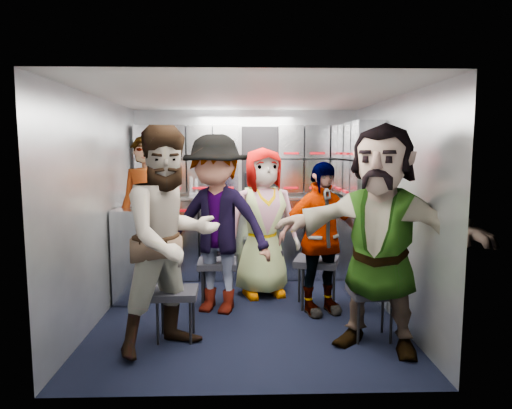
{
  "coord_description": "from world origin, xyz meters",
  "views": [
    {
      "loc": [
        -0.04,
        -4.33,
        1.61
      ],
      "look_at": [
        0.1,
        0.35,
        1.04
      ],
      "focal_mm": 32.0,
      "sensor_mm": 36.0,
      "label": 1
    }
  ],
  "objects_px": {
    "attendant_arc_e": "(380,238)",
    "jump_seat_mid_left": "(217,266)",
    "attendant_arc_b": "(216,224)",
    "jump_seat_near_left": "(176,295)",
    "jump_seat_mid_right": "(316,264)",
    "attendant_standing": "(148,218)",
    "jump_seat_near_right": "(372,294)",
    "jump_seat_center": "(262,253)",
    "attendant_arc_d": "(320,238)",
    "attendant_arc_a": "(171,240)",
    "attendant_arc_c": "(263,222)"
  },
  "relations": [
    {
      "from": "attendant_arc_e",
      "to": "jump_seat_mid_left",
      "type": "bearing_deg",
      "value": 171.39
    },
    {
      "from": "attendant_arc_b",
      "to": "jump_seat_near_left",
      "type": "bearing_deg",
      "value": -96.13
    },
    {
      "from": "jump_seat_near_left",
      "to": "jump_seat_mid_right",
      "type": "height_order",
      "value": "jump_seat_mid_right"
    },
    {
      "from": "jump_seat_near_left",
      "to": "attendant_standing",
      "type": "distance_m",
      "value": 1.28
    },
    {
      "from": "jump_seat_near_right",
      "to": "jump_seat_center",
      "type": "bearing_deg",
      "value": 121.78
    },
    {
      "from": "attendant_arc_b",
      "to": "attendant_arc_e",
      "type": "xyz_separation_m",
      "value": [
        1.35,
        -0.89,
        0.03
      ]
    },
    {
      "from": "attendant_standing",
      "to": "attendant_arc_b",
      "type": "distance_m",
      "value": 0.85
    },
    {
      "from": "jump_seat_center",
      "to": "attendant_arc_d",
      "type": "distance_m",
      "value": 0.98
    },
    {
      "from": "jump_seat_center",
      "to": "jump_seat_mid_right",
      "type": "bearing_deg",
      "value": -47.93
    },
    {
      "from": "attendant_arc_a",
      "to": "attendant_arc_d",
      "type": "distance_m",
      "value": 1.54
    },
    {
      "from": "jump_seat_near_left",
      "to": "attendant_arc_c",
      "type": "bearing_deg",
      "value": 56.11
    },
    {
      "from": "attendant_arc_d",
      "to": "attendant_arc_e",
      "type": "distance_m",
      "value": 0.9
    },
    {
      "from": "attendant_arc_b",
      "to": "attendant_arc_a",
      "type": "bearing_deg",
      "value": -91.44
    },
    {
      "from": "attendant_arc_a",
      "to": "attendant_arc_c",
      "type": "height_order",
      "value": "attendant_arc_a"
    },
    {
      "from": "jump_seat_mid_right",
      "to": "attendant_arc_b",
      "type": "distance_m",
      "value": 1.11
    },
    {
      "from": "jump_seat_near_right",
      "to": "attendant_arc_d",
      "type": "distance_m",
      "value": 0.8
    },
    {
      "from": "jump_seat_center",
      "to": "attendant_arc_b",
      "type": "distance_m",
      "value": 0.95
    },
    {
      "from": "attendant_arc_b",
      "to": "attendant_arc_c",
      "type": "height_order",
      "value": "attendant_arc_b"
    },
    {
      "from": "jump_seat_mid_left",
      "to": "jump_seat_near_right",
      "type": "bearing_deg",
      "value": -33.37
    },
    {
      "from": "jump_seat_center",
      "to": "attendant_arc_e",
      "type": "bearing_deg",
      "value": -61.24
    },
    {
      "from": "jump_seat_mid_right",
      "to": "attendant_arc_b",
      "type": "relative_size",
      "value": 0.3
    },
    {
      "from": "attendant_arc_c",
      "to": "attendant_arc_d",
      "type": "bearing_deg",
      "value": -61.56
    },
    {
      "from": "jump_seat_mid_left",
      "to": "jump_seat_near_left",
      "type": "bearing_deg",
      "value": -109.67
    },
    {
      "from": "jump_seat_near_left",
      "to": "attendant_arc_a",
      "type": "height_order",
      "value": "attendant_arc_a"
    },
    {
      "from": "jump_seat_mid_right",
      "to": "attendant_arc_e",
      "type": "relative_size",
      "value": 0.29
    },
    {
      "from": "jump_seat_mid_left",
      "to": "jump_seat_center",
      "type": "relative_size",
      "value": 0.96
    },
    {
      "from": "attendant_arc_d",
      "to": "jump_seat_near_right",
      "type": "bearing_deg",
      "value": -81.19
    },
    {
      "from": "jump_seat_near_right",
      "to": "attendant_arc_e",
      "type": "height_order",
      "value": "attendant_arc_e"
    },
    {
      "from": "jump_seat_mid_left",
      "to": "attendant_arc_e",
      "type": "height_order",
      "value": "attendant_arc_e"
    },
    {
      "from": "jump_seat_near_right",
      "to": "attendant_arc_e",
      "type": "xyz_separation_m",
      "value": [
        -0.0,
        -0.18,
        0.52
      ]
    },
    {
      "from": "attendant_arc_b",
      "to": "attendant_arc_d",
      "type": "relative_size",
      "value": 1.17
    },
    {
      "from": "attendant_standing",
      "to": "attendant_arc_e",
      "type": "height_order",
      "value": "attendant_arc_e"
    },
    {
      "from": "jump_seat_mid_left",
      "to": "attendant_arc_c",
      "type": "height_order",
      "value": "attendant_arc_c"
    },
    {
      "from": "jump_seat_mid_left",
      "to": "attendant_arc_e",
      "type": "xyz_separation_m",
      "value": [
        1.35,
        -1.07,
        0.5
      ]
    },
    {
      "from": "jump_seat_near_left",
      "to": "attendant_arc_e",
      "type": "xyz_separation_m",
      "value": [
        1.66,
        -0.22,
        0.53
      ]
    },
    {
      "from": "attendant_arc_b",
      "to": "attendant_arc_d",
      "type": "height_order",
      "value": "attendant_arc_b"
    },
    {
      "from": "jump_seat_center",
      "to": "jump_seat_mid_left",
      "type": "bearing_deg",
      "value": -133.95
    },
    {
      "from": "jump_seat_mid_left",
      "to": "jump_seat_near_right",
      "type": "height_order",
      "value": "jump_seat_mid_left"
    },
    {
      "from": "jump_seat_center",
      "to": "attendant_arc_a",
      "type": "bearing_deg",
      "value": -117.24
    },
    {
      "from": "attendant_arc_c",
      "to": "jump_seat_mid_right",
      "type": "bearing_deg",
      "value": -51.11
    },
    {
      "from": "attendant_arc_a",
      "to": "attendant_arc_e",
      "type": "distance_m",
      "value": 1.66
    },
    {
      "from": "attendant_standing",
      "to": "attendant_arc_e",
      "type": "distance_m",
      "value": 2.47
    },
    {
      "from": "jump_seat_near_left",
      "to": "attendant_arc_c",
      "type": "distance_m",
      "value": 1.49
    },
    {
      "from": "jump_seat_near_left",
      "to": "jump_seat_center",
      "type": "xyz_separation_m",
      "value": [
        0.79,
        1.36,
        0.05
      ]
    },
    {
      "from": "jump_seat_mid_left",
      "to": "attendant_arc_d",
      "type": "xyz_separation_m",
      "value": [
        1.02,
        -0.26,
        0.33
      ]
    },
    {
      "from": "jump_seat_near_left",
      "to": "jump_seat_near_right",
      "type": "xyz_separation_m",
      "value": [
        1.66,
        -0.04,
        0.01
      ]
    },
    {
      "from": "jump_seat_near_left",
      "to": "jump_seat_center",
      "type": "relative_size",
      "value": 0.89
    },
    {
      "from": "attendant_standing",
      "to": "attendant_arc_c",
      "type": "height_order",
      "value": "attendant_standing"
    },
    {
      "from": "attendant_arc_b",
      "to": "jump_seat_near_right",
      "type": "bearing_deg",
      "value": -9.51
    },
    {
      "from": "attendant_arc_d",
      "to": "attendant_arc_e",
      "type": "bearing_deg",
      "value": -86.71
    }
  ]
}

